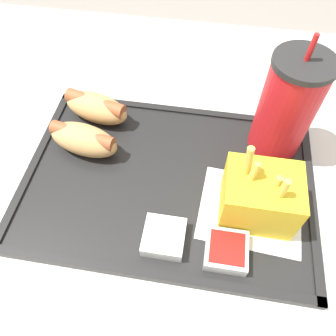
{
  "coord_description": "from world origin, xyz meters",
  "views": [
    {
      "loc": [
        0.08,
        -0.26,
        1.18
      ],
      "look_at": [
        0.04,
        0.01,
        0.79
      ],
      "focal_mm": 35.0,
      "sensor_mm": 36.0,
      "label": 1
    }
  ],
  "objects_px": {
    "soda_cup": "(287,107)",
    "fries_carton": "(259,197)",
    "hot_dog_near": "(84,139)",
    "sauce_cup_mayo": "(164,237)",
    "hot_dog_far": "(96,107)",
    "sauce_cup_ketchup": "(226,250)"
  },
  "relations": [
    {
      "from": "soda_cup",
      "to": "fries_carton",
      "type": "bearing_deg",
      "value": -102.67
    },
    {
      "from": "soda_cup",
      "to": "hot_dog_near",
      "type": "bearing_deg",
      "value": -168.34
    },
    {
      "from": "soda_cup",
      "to": "hot_dog_near",
      "type": "distance_m",
      "value": 0.31
    },
    {
      "from": "soda_cup",
      "to": "sauce_cup_mayo",
      "type": "distance_m",
      "value": 0.25
    },
    {
      "from": "soda_cup",
      "to": "hot_dog_far",
      "type": "xyz_separation_m",
      "value": [
        -0.3,
        0.01,
        -0.06
      ]
    },
    {
      "from": "sauce_cup_mayo",
      "to": "hot_dog_near",
      "type": "bearing_deg",
      "value": 138.26
    },
    {
      "from": "hot_dog_far",
      "to": "fries_carton",
      "type": "distance_m",
      "value": 0.3
    },
    {
      "from": "hot_dog_near",
      "to": "sauce_cup_ketchup",
      "type": "bearing_deg",
      "value": -30.92
    },
    {
      "from": "fries_carton",
      "to": "hot_dog_far",
      "type": "bearing_deg",
      "value": 152.3
    },
    {
      "from": "sauce_cup_mayo",
      "to": "sauce_cup_ketchup",
      "type": "distance_m",
      "value": 0.08
    },
    {
      "from": "soda_cup",
      "to": "sauce_cup_mayo",
      "type": "relative_size",
      "value": 3.63
    },
    {
      "from": "soda_cup",
      "to": "sauce_cup_ketchup",
      "type": "bearing_deg",
      "value": -107.98
    },
    {
      "from": "hot_dog_far",
      "to": "sauce_cup_mayo",
      "type": "bearing_deg",
      "value": -53.7
    },
    {
      "from": "soda_cup",
      "to": "hot_dog_far",
      "type": "relative_size",
      "value": 1.62
    },
    {
      "from": "hot_dog_far",
      "to": "hot_dog_near",
      "type": "distance_m",
      "value": 0.07
    },
    {
      "from": "hot_dog_near",
      "to": "sauce_cup_ketchup",
      "type": "height_order",
      "value": "hot_dog_near"
    },
    {
      "from": "hot_dog_near",
      "to": "sauce_cup_mayo",
      "type": "xyz_separation_m",
      "value": [
        0.15,
        -0.13,
        -0.01
      ]
    },
    {
      "from": "fries_carton",
      "to": "sauce_cup_ketchup",
      "type": "relative_size",
      "value": 2.3
    },
    {
      "from": "soda_cup",
      "to": "sauce_cup_mayo",
      "type": "xyz_separation_m",
      "value": [
        -0.15,
        -0.19,
        -0.07
      ]
    },
    {
      "from": "fries_carton",
      "to": "sauce_cup_ketchup",
      "type": "bearing_deg",
      "value": -117.29
    },
    {
      "from": "hot_dog_near",
      "to": "fries_carton",
      "type": "distance_m",
      "value": 0.28
    },
    {
      "from": "fries_carton",
      "to": "hot_dog_near",
      "type": "bearing_deg",
      "value": 165.26
    }
  ]
}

